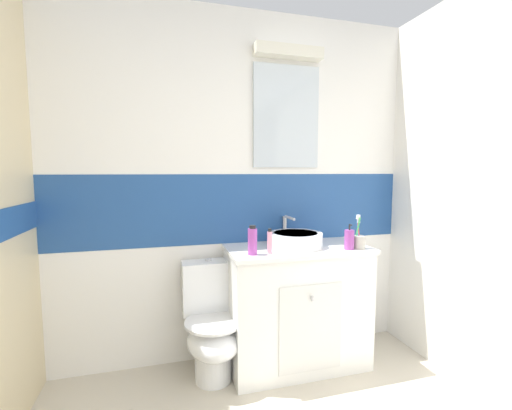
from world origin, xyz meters
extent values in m
cube|color=white|center=(0.00, 2.45, 0.42)|extent=(3.20, 0.10, 0.85)
cube|color=#234C8C|center=(0.00, 2.45, 1.10)|extent=(3.20, 0.10, 0.50)
cube|color=white|center=(0.00, 2.45, 1.93)|extent=(3.20, 0.10, 1.15)
cube|color=silver|center=(0.36, 2.39, 1.77)|extent=(0.50, 0.02, 0.74)
cube|color=white|center=(0.36, 2.35, 2.22)|extent=(0.51, 0.10, 0.08)
cube|color=white|center=(0.36, 2.16, 0.41)|extent=(0.95, 0.48, 0.82)
cube|color=white|center=(0.36, 2.15, 0.83)|extent=(0.97, 0.50, 0.03)
cube|color=silver|center=(0.36, 1.91, 0.37)|extent=(0.43, 0.01, 0.57)
cylinder|color=silver|center=(0.36, 1.90, 0.57)|extent=(0.02, 0.02, 0.03)
cylinder|color=white|center=(0.35, 2.16, 0.90)|extent=(0.37, 0.37, 0.10)
cylinder|color=#AFB1BA|center=(0.35, 2.16, 0.94)|extent=(0.30, 0.30, 0.01)
cylinder|color=silver|center=(0.35, 2.38, 0.94)|extent=(0.03, 0.03, 0.19)
cylinder|color=silver|center=(0.35, 2.28, 1.04)|extent=(0.02, 0.17, 0.02)
cylinder|color=white|center=(-0.24, 2.12, 0.09)|extent=(0.24, 0.24, 0.18)
ellipsoid|color=white|center=(-0.24, 2.08, 0.29)|extent=(0.34, 0.42, 0.22)
cylinder|color=white|center=(-0.24, 2.08, 0.41)|extent=(0.37, 0.37, 0.02)
cube|color=white|center=(-0.24, 2.29, 0.58)|extent=(0.36, 0.17, 0.36)
cylinder|color=silver|center=(-0.24, 2.29, 0.76)|extent=(0.04, 0.04, 0.02)
cylinder|color=#B2ADA3|center=(0.74, 1.99, 0.89)|extent=(0.08, 0.08, 0.09)
cylinder|color=#D83F4C|center=(0.74, 2.00, 0.97)|extent=(0.01, 0.03, 0.19)
cube|color=white|center=(0.74, 2.00, 1.06)|extent=(0.01, 0.02, 0.03)
cylinder|color=#3FB259|center=(0.73, 2.00, 0.97)|extent=(0.03, 0.04, 0.19)
cube|color=white|center=(0.73, 2.00, 1.06)|extent=(0.01, 0.02, 0.03)
cylinder|color=#338CD8|center=(0.74, 2.00, 0.96)|extent=(0.01, 0.04, 0.16)
cube|color=white|center=(0.74, 2.00, 1.04)|extent=(0.01, 0.02, 0.03)
cylinder|color=#993F99|center=(0.66, 1.98, 0.92)|extent=(0.06, 0.06, 0.13)
cylinder|color=#262626|center=(0.66, 1.98, 1.00)|extent=(0.01, 0.01, 0.04)
cylinder|color=#262626|center=(0.66, 1.97, 1.02)|extent=(0.01, 0.02, 0.01)
cylinder|color=#993F99|center=(0.00, 2.02, 0.93)|extent=(0.06, 0.06, 0.17)
cylinder|color=black|center=(0.00, 2.02, 1.03)|extent=(0.04, 0.04, 0.02)
cylinder|color=pink|center=(0.11, 2.02, 0.92)|extent=(0.03, 0.03, 0.14)
cylinder|color=black|center=(0.11, 2.02, 1.00)|extent=(0.02, 0.02, 0.02)
camera|label=1|loc=(-0.55, -0.01, 1.37)|focal=23.95mm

